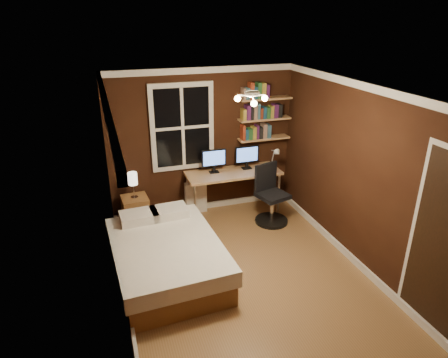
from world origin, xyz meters
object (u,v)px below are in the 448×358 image
object	(u,v)px
radiator	(196,197)
desk	(233,175)
desk_lamp	(275,159)
monitor_left	(214,161)
bedside_lamp	(133,185)
nightstand	(136,212)
monitor_right	(247,157)
office_chair	(270,201)
bed	(167,257)

from	to	relation	value
radiator	desk	size ratio (longest dim) A/B	0.34
radiator	desk_lamp	size ratio (longest dim) A/B	1.27
desk	monitor_left	distance (m)	0.42
monitor_left	desk_lamp	world-z (taller)	desk_lamp
radiator	monitor_left	world-z (taller)	monitor_left
bedside_lamp	desk_lamp	bearing A→B (deg)	-4.48
nightstand	desk_lamp	world-z (taller)	desk_lamp
nightstand	desk_lamp	size ratio (longest dim) A/B	1.18
bedside_lamp	monitor_left	distance (m)	1.39
monitor_left	monitor_right	distance (m)	0.59
desk_lamp	office_chair	xyz separation A→B (m)	(-0.20, -0.35, -0.61)
bedside_lamp	office_chair	bearing A→B (deg)	-13.72
desk_lamp	bed	bearing A→B (deg)	-148.73
nightstand	monitor_right	size ratio (longest dim) A/B	1.22
bed	monitor_right	xyz separation A→B (m)	(1.72, 1.53, 0.70)
monitor_left	monitor_right	xyz separation A→B (m)	(0.59, 0.00, 0.00)
bedside_lamp	desk	size ratio (longest dim) A/B	0.27
monitor_right	desk	bearing A→B (deg)	-163.53
monitor_left	office_chair	world-z (taller)	monitor_left
bed	radiator	distance (m)	1.87
monitor_left	desk_lamp	distance (m)	1.04
monitor_right	desk_lamp	xyz separation A→B (m)	(0.41, -0.24, 0.01)
bed	radiator	size ratio (longest dim) A/B	3.53
desk	office_chair	size ratio (longest dim) A/B	1.62
desk	office_chair	bearing A→B (deg)	-45.76
bedside_lamp	monitor_left	world-z (taller)	monitor_left
nightstand	desk	world-z (taller)	desk
radiator	monitor_left	bearing A→B (deg)	-24.64
nightstand	bedside_lamp	bearing A→B (deg)	0.00
bed	desk	world-z (taller)	desk
radiator	office_chair	size ratio (longest dim) A/B	0.56
bed	monitor_right	world-z (taller)	monitor_right
nightstand	desk	size ratio (longest dim) A/B	0.32
bed	monitor_left	distance (m)	2.03
bedside_lamp	office_chair	size ratio (longest dim) A/B	0.43
office_chair	bed	bearing A→B (deg)	-169.42
bedside_lamp	desk	xyz separation A→B (m)	(1.69, -0.03, -0.02)
nightstand	desk_lamp	xyz separation A→B (m)	(2.38, -0.19, 0.73)
nightstand	bedside_lamp	xyz separation A→B (m)	(0.00, 0.00, 0.48)
monitor_left	office_chair	bearing A→B (deg)	-35.76
nightstand	monitor_left	size ratio (longest dim) A/B	1.22
radiator	desk	world-z (taller)	desk
monitor_right	office_chair	distance (m)	0.86
desk_lamp	nightstand	bearing A→B (deg)	175.52
radiator	bedside_lamp	bearing A→B (deg)	-169.98
bedside_lamp	nightstand	bearing A→B (deg)	0.00
bed	nightstand	distance (m)	1.50
bedside_lamp	desk	world-z (taller)	bedside_lamp
bed	monitor_left	bearing A→B (deg)	50.54
bedside_lamp	monitor_left	size ratio (longest dim) A/B	1.02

